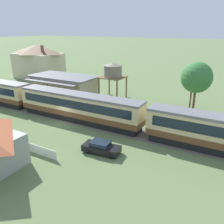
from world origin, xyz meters
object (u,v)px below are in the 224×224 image
(parked_car_black, at_px, (101,147))
(station_building, at_px, (64,85))
(water_tower, at_px, (113,71))
(yard_tree_1, at_px, (197,78))
(passenger_train, at_px, (80,106))
(station_house_brown_roof, at_px, (38,61))
(yard_tree_0, at_px, (193,77))

(parked_car_black, bearing_deg, station_building, 132.65)
(water_tower, height_order, yard_tree_1, yard_tree_1)
(station_building, bearing_deg, water_tower, 18.09)
(passenger_train, bearing_deg, water_tower, 97.56)
(passenger_train, height_order, station_house_brown_roof, station_house_brown_roof)
(station_house_brown_roof, xyz_separation_m, parked_car_black, (36.83, -27.27, -3.92))
(water_tower, xyz_separation_m, yard_tree_0, (14.41, 1.14, 0.06))
(passenger_train, relative_size, station_building, 4.64)
(station_building, relative_size, yard_tree_1, 1.67)
(parked_car_black, bearing_deg, yard_tree_1, 66.48)
(yard_tree_0, bearing_deg, station_building, -169.96)
(parked_car_black, height_order, yard_tree_0, yard_tree_0)
(passenger_train, height_order, water_tower, water_tower)
(station_house_brown_roof, distance_m, yard_tree_0, 42.42)
(yard_tree_1, bearing_deg, station_building, -173.52)
(yard_tree_0, bearing_deg, passenger_train, -132.14)
(parked_car_black, bearing_deg, water_tower, 109.31)
(yard_tree_0, bearing_deg, yard_tree_1, -60.00)
(water_tower, bearing_deg, station_house_brown_roof, 164.00)
(parked_car_black, bearing_deg, station_house_brown_roof, 137.01)
(passenger_train, bearing_deg, yard_tree_0, 47.86)
(yard_tree_0, bearing_deg, parked_car_black, -103.79)
(water_tower, bearing_deg, yard_tree_1, -1.08)
(yard_tree_0, bearing_deg, station_house_brown_roof, 170.86)
(passenger_train, distance_m, yard_tree_1, 18.78)
(passenger_train, bearing_deg, parked_car_black, -40.32)
(passenger_train, relative_size, station_house_brown_roof, 4.69)
(station_building, xyz_separation_m, station_house_brown_roof, (-17.99, 10.97, 2.50))
(water_tower, bearing_deg, yard_tree_0, 4.51)
(yard_tree_0, bearing_deg, water_tower, -175.49)
(passenger_train, relative_size, water_tower, 9.12)
(yard_tree_0, relative_size, yard_tree_1, 0.88)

